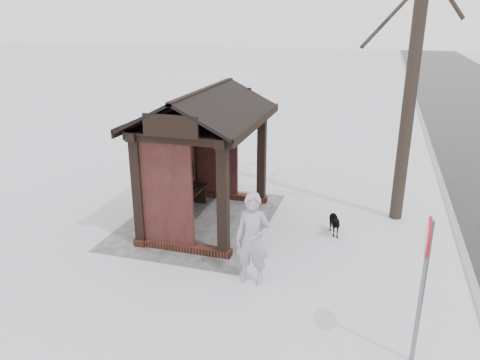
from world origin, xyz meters
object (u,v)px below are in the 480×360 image
(dog, at_px, (332,222))
(pedestrian, at_px, (253,239))
(bus_shelter, at_px, (199,130))
(road_sign, at_px, (425,260))

(dog, bearing_deg, pedestrian, -137.69)
(dog, bearing_deg, bus_shelter, 161.16)
(bus_shelter, distance_m, road_sign, 5.76)
(dog, distance_m, road_sign, 4.22)
(pedestrian, distance_m, road_sign, 3.06)
(dog, bearing_deg, road_sign, -89.99)
(bus_shelter, bearing_deg, road_sign, 51.65)
(pedestrian, relative_size, dog, 2.56)
(bus_shelter, relative_size, road_sign, 1.65)
(pedestrian, xyz_separation_m, road_sign, (1.33, 2.65, 0.74))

